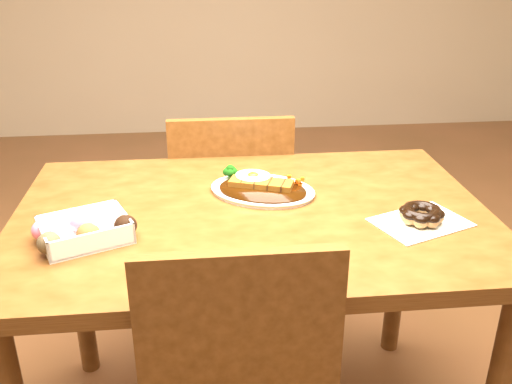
{
  "coord_description": "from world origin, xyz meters",
  "views": [
    {
      "loc": [
        -0.13,
        -1.29,
        1.38
      ],
      "look_at": [
        0.01,
        -0.02,
        0.81
      ],
      "focal_mm": 40.0,
      "sensor_mm": 36.0,
      "label": 1
    }
  ],
  "objects": [
    {
      "name": "katsu_curry_plate",
      "position": [
        0.03,
        0.11,
        0.76
      ],
      "size": [
        0.34,
        0.3,
        0.06
      ],
      "rotation": [
        0.0,
        0.0,
        -0.42
      ],
      "color": "white",
      "rests_on": "table"
    },
    {
      "name": "chair_far",
      "position": [
        -0.03,
        0.53,
        0.48
      ],
      "size": [
        0.42,
        0.42,
        0.87
      ],
      "rotation": [
        0.0,
        0.0,
        3.14
      ],
      "color": "#4C2A0F",
      "rests_on": "ground"
    },
    {
      "name": "donut_box",
      "position": [
        -0.4,
        -0.12,
        0.78
      ],
      "size": [
        0.23,
        0.21,
        0.05
      ],
      "rotation": [
        0.0,
        0.0,
        0.4
      ],
      "color": "white",
      "rests_on": "table"
    },
    {
      "name": "table",
      "position": [
        0.0,
        0.0,
        0.65
      ],
      "size": [
        1.2,
        0.8,
        0.75
      ],
      "color": "#4C2A0F",
      "rests_on": "ground"
    },
    {
      "name": "pon_de_ring",
      "position": [
        0.4,
        -0.11,
        0.77
      ],
      "size": [
        0.26,
        0.22,
        0.04
      ],
      "rotation": [
        0.0,
        0.0,
        0.38
      ],
      "color": "silver",
      "rests_on": "table"
    }
  ]
}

